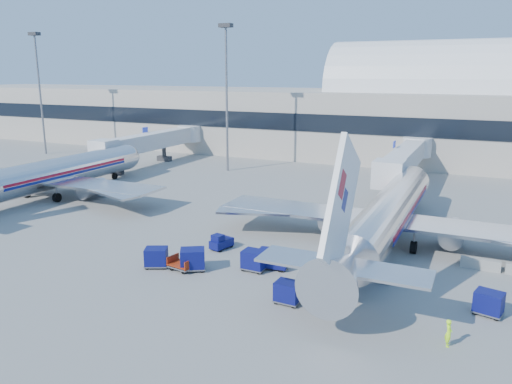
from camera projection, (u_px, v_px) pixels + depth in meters
The scene contains 19 objects.
ground at pixel (265, 245), 45.73m from camera, with size 260.00×260.00×0.00m, color gray.
terminal at pixel (317, 113), 98.86m from camera, with size 170.00×28.15×21.00m.
airliner_main at pixel (387, 215), 44.90m from camera, with size 32.00×37.26×12.07m.
airliner_mid at pixel (46, 175), 62.17m from camera, with size 32.00×37.26×12.07m.
jetbridge_near at pixel (406, 158), 68.82m from camera, with size 4.40×27.50×6.25m.
jetbridge_mid at pixel (156, 141), 86.09m from camera, with size 4.40×27.50×6.25m.
mast_far_west at pixel (38, 76), 93.37m from camera, with size 2.00×1.20×22.60m.
mast_west at pixel (226, 76), 76.92m from camera, with size 2.00×1.20×22.60m.
barrier_near at pixel (480, 264), 39.98m from camera, with size 3.00×0.55×0.90m, color #9E9E96.
tug_lead at pixel (271, 260), 40.11m from camera, with size 2.67×1.60×1.64m.
tug_right at pixel (379, 272), 37.96m from camera, with size 2.34×1.56×1.40m.
tug_left at pixel (221, 242), 44.55m from camera, with size 1.58×2.39×1.43m.
cart_train_a at pixel (254, 260), 39.67m from camera, with size 1.93×1.50×1.66m.
cart_train_b at pixel (193, 259), 39.70m from camera, with size 2.50×2.34×1.77m.
cart_train_c at pixel (156, 257), 40.34m from camera, with size 2.27×2.07×1.63m.
cart_solo_near at pixel (288, 292), 34.03m from camera, with size 1.81×1.42×1.55m.
cart_solo_far at pixel (489, 303), 32.40m from camera, with size 2.07×1.76×1.58m.
cart_open_red at pixel (182, 266), 39.80m from camera, with size 2.20×1.71×0.53m.
ramp_worker at pixel (449, 333), 28.68m from camera, with size 0.60×0.39×1.65m, color #AEFF1A.
Camera 1 is at (17.54, -39.62, 15.43)m, focal length 35.00 mm.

